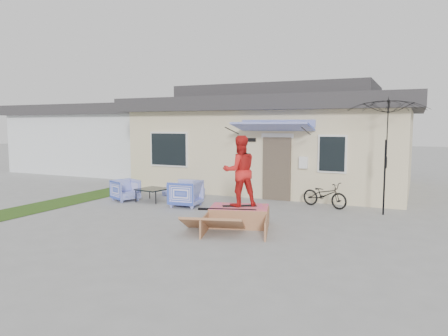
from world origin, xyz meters
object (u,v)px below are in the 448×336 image
at_px(loveseat, 183,188).
at_px(patio_umbrella, 386,152).
at_px(bicycle, 325,192).
at_px(skateboard, 240,205).
at_px(skate_ramp, 239,216).
at_px(armchair_right, 185,192).
at_px(coffee_table, 153,195).
at_px(skater, 240,170).
at_px(armchair_left, 126,189).

bearing_deg(loveseat, patio_umbrella, 173.97).
height_order(bicycle, skateboard, bicycle).
relative_size(patio_umbrella, skate_ramp, 1.46).
height_order(armchair_right, skate_ramp, armchair_right).
relative_size(coffee_table, skater, 0.49).
bearing_deg(armchair_right, skater, 51.66).
distance_m(loveseat, bicycle, 4.96).
xyz_separation_m(armchair_right, skate_ramp, (2.46, -1.57, -0.21)).
xyz_separation_m(bicycle, patio_umbrella, (1.71, -0.38, 1.27)).
relative_size(bicycle, skater, 0.85).
bearing_deg(armchair_right, skateboard, 51.66).
bearing_deg(skateboard, skater, 0.00).
xyz_separation_m(coffee_table, skateboard, (3.86, -1.81, 0.29)).
distance_m(patio_umbrella, skater, 4.25).
bearing_deg(skateboard, armchair_left, 131.92).
xyz_separation_m(skateboard, skater, (0.00, 0.00, 0.90)).
relative_size(armchair_left, skate_ramp, 0.41).
bearing_deg(armchair_left, patio_umbrella, -57.09).
relative_size(armchair_left, armchair_right, 0.87).
xyz_separation_m(skate_ramp, skater, (-0.01, 0.05, 1.17)).
xyz_separation_m(armchair_right, skater, (2.45, -1.53, 0.96)).
bearing_deg(skate_ramp, skater, 90.00).
relative_size(armchair_right, skateboard, 1.05).
height_order(bicycle, patio_umbrella, patio_umbrella).
xyz_separation_m(armchair_right, patio_umbrella, (5.64, 1.27, 1.30)).
distance_m(bicycle, skate_ramp, 3.55).
height_order(bicycle, skater, skater).
bearing_deg(bicycle, armchair_left, 123.41).
relative_size(loveseat, armchair_right, 1.59).
xyz_separation_m(armchair_right, bicycle, (3.92, 1.65, 0.03)).
height_order(loveseat, skater, skater).
distance_m(coffee_table, skater, 4.42).
distance_m(armchair_right, coffee_table, 1.46).
height_order(coffee_table, skateboard, skateboard).
relative_size(armchair_left, coffee_table, 0.90).
xyz_separation_m(loveseat, armchair_right, (1.03, -1.63, 0.17)).
bearing_deg(patio_umbrella, bicycle, 167.35).
relative_size(bicycle, skate_ramp, 0.78).
height_order(patio_umbrella, skate_ramp, patio_umbrella).
height_order(loveseat, patio_umbrella, patio_umbrella).
distance_m(patio_umbrella, skate_ramp, 4.52).
xyz_separation_m(armchair_left, bicycle, (6.22, 1.64, 0.09)).
xyz_separation_m(loveseat, coffee_table, (-0.38, -1.35, -0.06)).
bearing_deg(armchair_left, skater, -84.07).
height_order(coffee_table, skate_ramp, skate_ramp).
height_order(armchair_left, skate_ramp, armchair_left).
relative_size(loveseat, skate_ramp, 0.75).
bearing_deg(armchair_left, loveseat, -14.10).
bearing_deg(bicycle, coffee_table, 123.05).
bearing_deg(patio_umbrella, armchair_left, -170.98).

